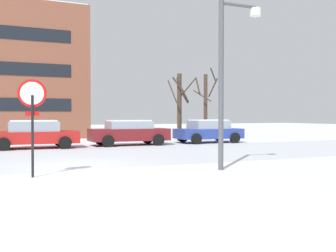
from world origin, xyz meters
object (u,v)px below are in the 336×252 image
(street_lamp, at_px, (229,65))
(parked_car_maroon, at_px, (129,132))
(stop_sign, at_px, (32,109))
(parked_car_blue, at_px, (208,131))
(parked_car_red, at_px, (33,134))

(street_lamp, distance_m, parked_car_maroon, 11.31)
(stop_sign, height_order, parked_car_maroon, stop_sign)
(parked_car_maroon, distance_m, parked_car_blue, 5.18)
(stop_sign, distance_m, parked_car_maroon, 12.06)
(parked_car_red, height_order, parked_car_maroon, parked_car_red)
(street_lamp, height_order, parked_car_blue, street_lamp)
(stop_sign, xyz_separation_m, parked_car_blue, (11.39, 10.30, -1.14))
(stop_sign, bearing_deg, parked_car_blue, 42.12)
(parked_car_red, bearing_deg, parked_car_maroon, 1.01)
(stop_sign, relative_size, street_lamp, 0.50)
(stop_sign, bearing_deg, street_lamp, -7.32)
(street_lamp, bearing_deg, stop_sign, 172.68)
(parked_car_maroon, bearing_deg, street_lamp, -92.32)
(stop_sign, relative_size, parked_car_maroon, 0.60)
(parked_car_maroon, xyz_separation_m, parked_car_blue, (5.18, 0.02, -0.00))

